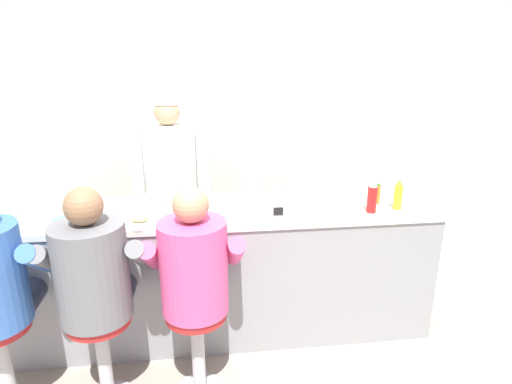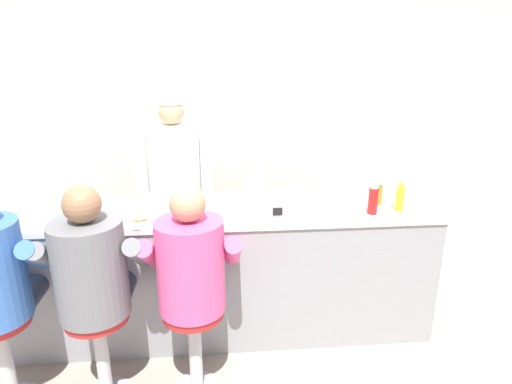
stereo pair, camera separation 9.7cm
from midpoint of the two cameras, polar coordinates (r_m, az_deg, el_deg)
name	(u,v)px [view 1 (the left image)]	position (r m, az deg, el deg)	size (l,w,h in m)	color
ground_plane	(225,356)	(3.26, -5.00, -20.97)	(20.00, 20.00, 0.00)	#9E9384
wall_back	(213,125)	(4.39, -6.42, 8.85)	(10.00, 0.06, 2.70)	beige
diner_counter	(221,269)	(3.28, -5.49, -10.22)	(3.12, 0.72, 0.99)	gray
ketchup_bottle_red	(372,197)	(3.04, 14.35, -0.65)	(0.07, 0.07, 0.24)	red
mustard_bottle_yellow	(398,195)	(3.16, 17.60, -0.42)	(0.06, 0.06, 0.22)	yellow
hot_sauce_bottle_orange	(378,194)	(3.24, 15.12, -0.29)	(0.04, 0.04, 0.15)	orange
water_pitcher_clear	(250,183)	(3.27, -1.64, 1.21)	(0.15, 0.13, 0.22)	silver
breakfast_plate	(140,222)	(2.89, -16.15, -3.84)	(0.26, 0.26, 0.05)	white
cereal_bowl	(66,223)	(3.02, -24.90, -3.72)	(0.17, 0.17, 0.05)	#4C7FB7
coffee_mug_white	(16,207)	(3.40, -30.04, -1.80)	(0.12, 0.08, 0.09)	white
coffee_mug_tan	(171,208)	(3.00, -12.24, -2.12)	(0.14, 0.09, 0.09)	beige
napkin_dispenser_chrome	(278,210)	(2.82, 1.91, -2.38)	(0.10, 0.06, 0.15)	silver
diner_seated_grey	(95,277)	(2.64, -21.71, -10.48)	(0.61, 0.60, 1.38)	#B2B5BA
diner_seated_pink	(194,273)	(2.55, -9.31, -10.56)	(0.59, 0.58, 1.37)	#B2B5BA
cook_in_whites_near	(171,178)	(3.85, -11.95, 1.81)	(0.71, 0.45, 1.81)	#232328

